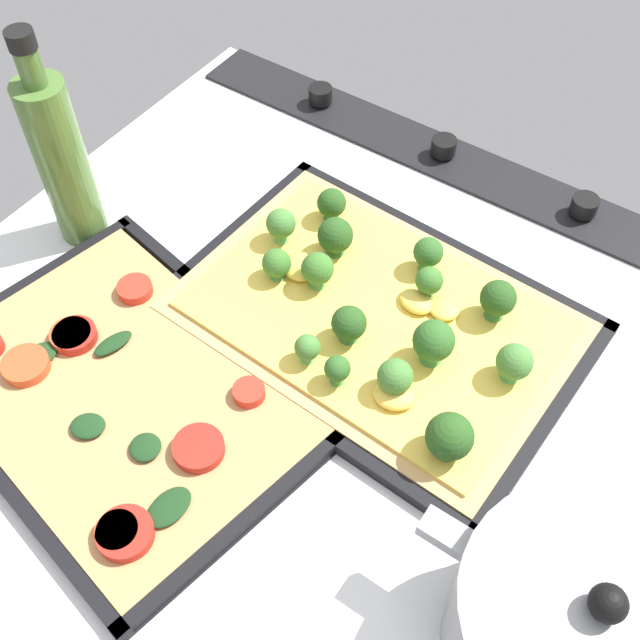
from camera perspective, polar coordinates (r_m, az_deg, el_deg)
ground_plane at (r=70.30cm, az=2.32°, el=-5.63°), size 82.89×69.80×3.00cm
stove_control_panel at (r=87.82cm, az=13.75°, el=9.76°), size 79.57×7.00×2.60cm
baking_tray_front at (r=72.83cm, az=3.97°, el=-0.20°), size 38.36×27.83×1.30cm
broccoli_pizza at (r=71.26cm, az=4.34°, el=0.37°), size 35.84×25.31×5.97cm
baking_tray_back at (r=70.27cm, az=-14.24°, el=-5.35°), size 38.18×31.06×1.30cm
veggie_pizza_back at (r=69.53cm, az=-14.52°, el=-5.23°), size 35.37×28.25×1.90cm
cooking_pot at (r=57.48cm, az=18.54°, el=-21.03°), size 24.34×17.48×12.74cm
oil_bottle at (r=78.34cm, az=-18.46°, el=11.17°), size 4.81×4.81×22.90cm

